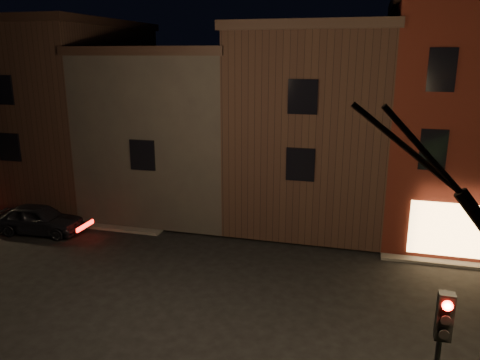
% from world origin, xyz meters
% --- Properties ---
extents(ground, '(120.00, 120.00, 0.00)m').
position_xyz_m(ground, '(0.00, 0.00, 0.00)').
color(ground, black).
rests_on(ground, ground).
extents(sidewalk_far_left, '(30.00, 30.00, 0.12)m').
position_xyz_m(sidewalk_far_left, '(-20.00, 20.00, 0.06)').
color(sidewalk_far_left, '#2D2B28').
rests_on(sidewalk_far_left, ground).
extents(corner_building, '(6.50, 8.50, 10.50)m').
position_xyz_m(corner_building, '(8.00, 9.47, 5.40)').
color(corner_building, '#3F110B').
rests_on(corner_building, ground).
extents(row_building_a, '(7.30, 10.30, 9.40)m').
position_xyz_m(row_building_a, '(1.50, 10.50, 4.83)').
color(row_building_a, black).
rests_on(row_building_a, ground).
extents(row_building_b, '(7.80, 10.30, 8.40)m').
position_xyz_m(row_building_b, '(-5.75, 10.50, 4.33)').
color(row_building_b, black).
rests_on(row_building_b, ground).
extents(row_building_c, '(7.30, 10.30, 9.90)m').
position_xyz_m(row_building_c, '(-13.00, 10.50, 5.08)').
color(row_building_c, black).
rests_on(row_building_c, ground).
extents(traffic_signal, '(0.58, 0.38, 4.05)m').
position_xyz_m(traffic_signal, '(5.60, -5.51, 2.81)').
color(traffic_signal, black).
rests_on(traffic_signal, sidewalk_near_right).
extents(parked_car_a, '(4.23, 1.96, 1.40)m').
position_xyz_m(parked_car_a, '(-10.50, 3.93, 0.70)').
color(parked_car_a, black).
rests_on(parked_car_a, ground).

